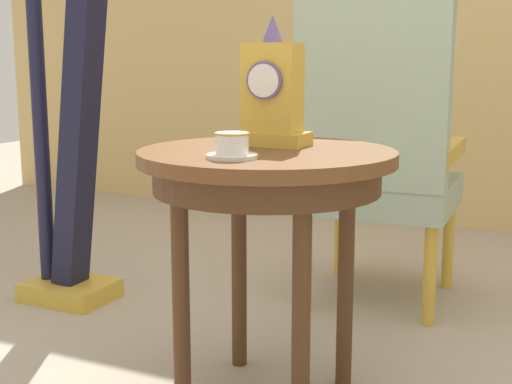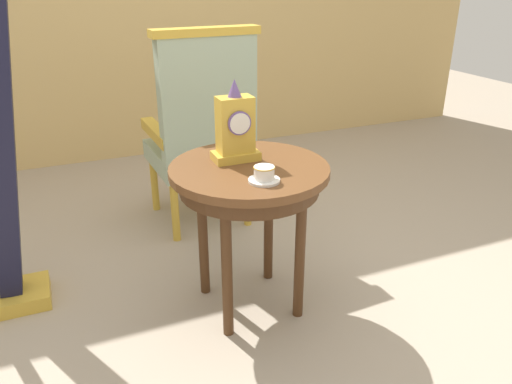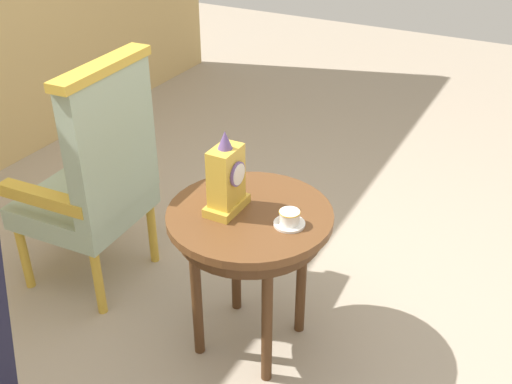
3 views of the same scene
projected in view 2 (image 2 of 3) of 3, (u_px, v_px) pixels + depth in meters
name	position (u px, v px, depth m)	size (l,w,h in m)	color
ground_plane	(264.00, 297.00, 2.32)	(10.00, 10.00, 0.00)	tan
side_table	(249.00, 185.00, 2.05)	(0.65, 0.65, 0.67)	brown
teacup_left	(264.00, 175.00, 1.86)	(0.12, 0.12, 0.06)	white
mantel_clock	(235.00, 129.00, 2.03)	(0.19, 0.11, 0.34)	gold
armchair	(202.00, 129.00, 2.76)	(0.57, 0.56, 1.14)	#9EB299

